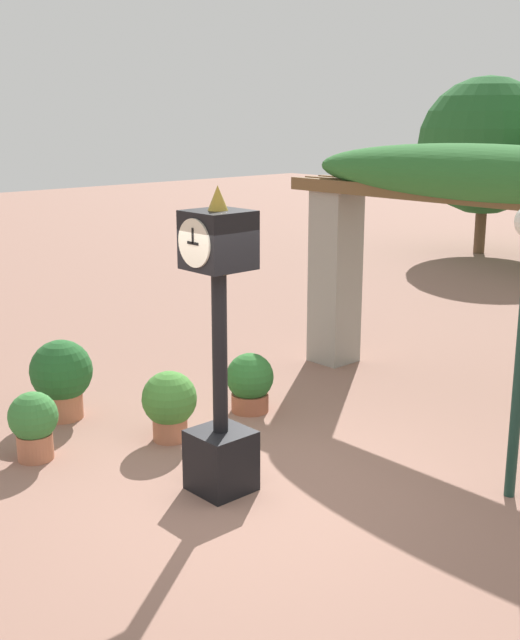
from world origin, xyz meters
The scene contains 7 objects.
ground_plane centered at (0.00, 0.00, 0.00)m, with size 60.00×60.00×0.00m, color #8E6656.
pedestal_clock centered at (-0.20, -0.25, 1.34)m, with size 0.53×0.57×2.89m.
pergola centered at (0.00, 3.59, 2.39)m, with size 5.73×1.15×3.16m.
potted_plant_near_left centered at (-2.04, -1.24, 0.40)m, with size 0.51×0.51×0.73m.
potted_plant_near_right centered at (-1.58, 1.34, 0.37)m, with size 0.57×0.57×0.72m.
potted_plant_far_left centered at (-2.90, -0.44, 0.52)m, with size 0.73×0.73×0.95m.
potted_plant_far_right centered at (-1.52, 0.11, 0.43)m, with size 0.61×0.61×0.78m.
Camera 1 is at (5.25, -4.72, 3.49)m, focal length 45.00 mm.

